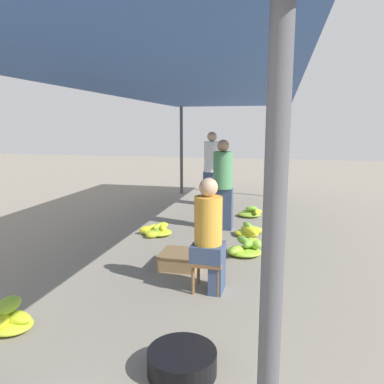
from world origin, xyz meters
name	(u,v)px	position (x,y,z in m)	size (l,w,h in m)	color
canopy_post_front_right	(271,309)	(1.28, 0.30, 1.14)	(0.08, 0.08, 2.28)	#4C4C51
canopy_post_back_left	(181,151)	(-1.28, 8.61, 1.14)	(0.08, 0.08, 2.28)	#4C4C51
canopy_post_back_right	(281,152)	(1.28, 8.61, 1.14)	(0.08, 0.08, 2.28)	#4C4C51
canopy_tarp	(192,90)	(0.00, 4.45, 2.30)	(2.95, 8.71, 0.04)	#33569E
stool	(208,265)	(0.56, 2.84, 0.29)	(0.34, 0.34, 0.35)	brown
vendor_seated	(210,234)	(0.58, 2.84, 0.64)	(0.35, 0.35, 1.25)	#384766
basin_black	(182,362)	(0.65, 1.41, 0.09)	(0.51, 0.51, 0.17)	black
banana_pile_left_0	(7,321)	(-1.00, 1.60, 0.10)	(0.44, 0.45, 0.32)	#8CBC33
banana_pile_left_1	(157,230)	(-0.67, 4.74, 0.08)	(0.57, 0.59, 0.19)	#8BBC33
banana_pile_right_0	(246,247)	(0.86, 4.08, 0.11)	(0.52, 0.50, 0.26)	#73B238
banana_pile_right_2	(249,231)	(0.83, 5.02, 0.08)	(0.47, 0.54, 0.23)	#A2C52F
banana_pile_right_3	(251,212)	(0.75, 6.40, 0.08)	(0.50, 0.50, 0.23)	#CAD528
crate_near	(180,259)	(0.09, 3.44, 0.10)	(0.50, 0.50, 0.19)	#9E7A4C
shopper_walking_mid	(223,183)	(0.33, 5.34, 0.81)	(0.35, 0.34, 1.56)	#384766
shopper_walking_far	(212,168)	(-0.22, 7.28, 0.86)	(0.39, 0.38, 1.66)	#384766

